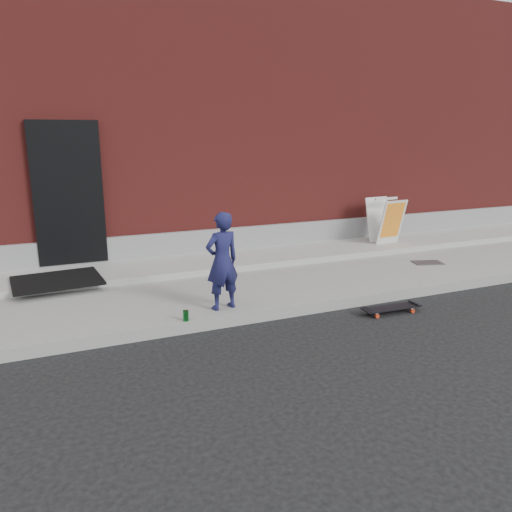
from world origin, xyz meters
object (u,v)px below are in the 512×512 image
child (222,261)px  soda_can (186,316)px  skateboard (391,308)px  pizza_sign (386,220)px

child → soda_can: size_ratio=9.71×
skateboard → pizza_sign: pizza_sign is taller
skateboard → pizza_sign: (1.94, 2.72, 0.62)m
soda_can → pizza_sign: bearing=26.3°
child → pizza_sign: (4.06, 2.04, -0.08)m
skateboard → child: bearing=162.4°
child → pizza_sign: bearing=-164.2°
soda_can → skateboard: bearing=-9.2°
pizza_sign → soda_can: bearing=-153.7°
child → skateboard: child is taller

